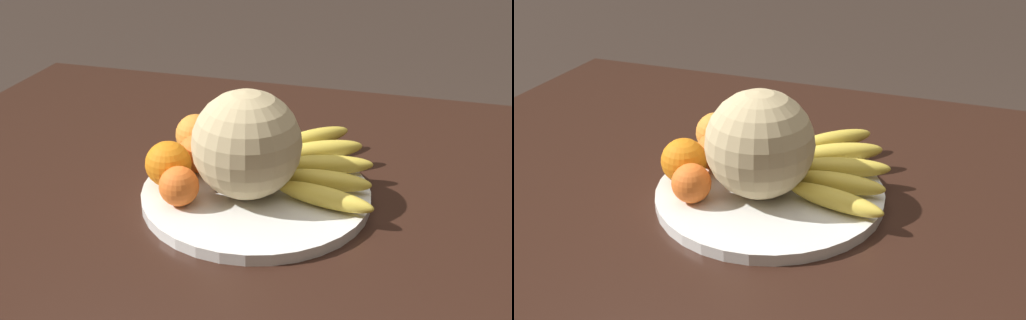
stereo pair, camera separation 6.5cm
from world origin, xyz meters
TOP-DOWN VIEW (x-y plane):
  - kitchen_table at (0.00, 0.00)m, footprint 1.29×1.15m
  - fruit_bowl at (-0.06, -0.04)m, footprint 0.37×0.37m
  - melon at (-0.05, -0.02)m, footprint 0.17×0.17m
  - banana_bunch at (-0.15, -0.12)m, footprint 0.20×0.30m
  - orange_front_left at (0.08, -0.13)m, footprint 0.07×0.07m
  - orange_front_right at (0.08, -0.01)m, footprint 0.07×0.07m
  - orange_mid_center at (0.04, 0.04)m, footprint 0.06×0.06m
  - orange_back_left at (0.05, -0.07)m, footprint 0.06×0.06m
  - orange_back_right at (0.02, -0.12)m, footprint 0.06×0.06m
  - produce_tag at (-0.04, -0.05)m, footprint 0.07×0.06m

SIDE VIEW (x-z plane):
  - kitchen_table at x=0.00m, z-range 0.28..1.02m
  - fruit_bowl at x=-0.06m, z-range 0.74..0.76m
  - produce_tag at x=-0.04m, z-range 0.76..0.76m
  - banana_bunch at x=-0.15m, z-range 0.76..0.79m
  - orange_back_right at x=0.02m, z-range 0.76..0.81m
  - orange_mid_center at x=0.04m, z-range 0.76..0.82m
  - orange_back_left at x=0.05m, z-range 0.76..0.82m
  - orange_front_left at x=0.08m, z-range 0.76..0.83m
  - orange_front_right at x=0.08m, z-range 0.76..0.83m
  - melon at x=-0.05m, z-range 0.76..0.93m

